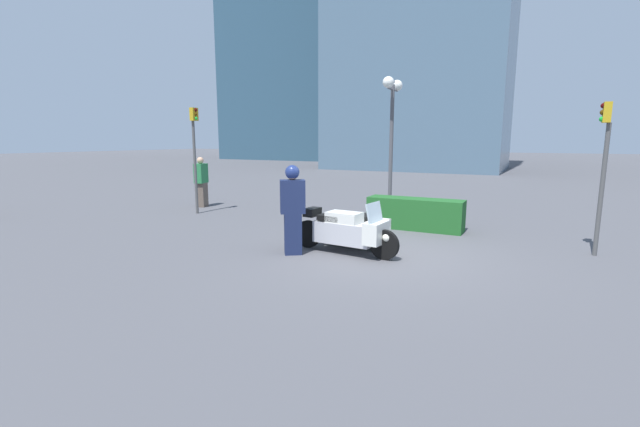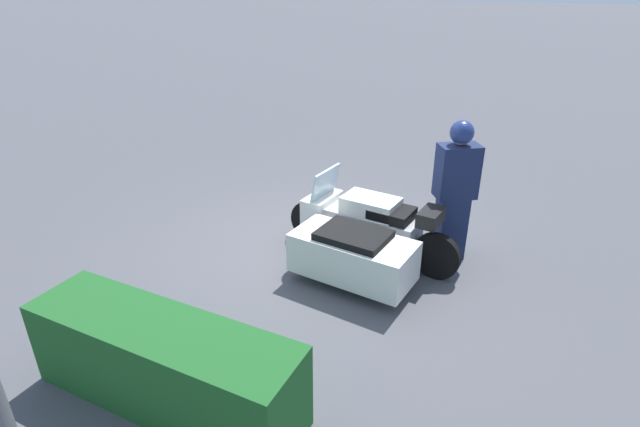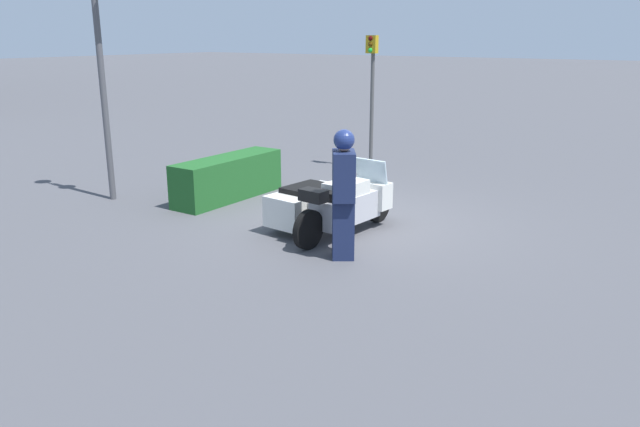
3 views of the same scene
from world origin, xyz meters
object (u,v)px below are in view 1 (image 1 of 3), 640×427
hedge_bush_curbside (415,214)px  traffic_light_far (195,145)px  police_motorcycle (354,229)px  twin_lamp_post (392,112)px  traffic_light_near (604,155)px  officer_rider (293,208)px  pedestrian_bystander (201,182)px

hedge_bush_curbside → traffic_light_far: (-6.96, -0.78, 1.80)m
police_motorcycle → twin_lamp_post: (-0.70, 4.64, 2.77)m
police_motorcycle → traffic_light_near: size_ratio=0.79×
hedge_bush_curbside → traffic_light_near: bearing=-13.0°
officer_rider → traffic_light_far: 6.20m
hedge_bush_curbside → traffic_light_far: traffic_light_far is taller
officer_rider → hedge_bush_curbside: officer_rider is taller
traffic_light_near → traffic_light_far: size_ratio=0.92×
traffic_light_near → pedestrian_bystander: (-11.84, 1.30, -1.18)m
hedge_bush_curbside → pedestrian_bystander: pedestrian_bystander is taller
hedge_bush_curbside → traffic_light_far: 7.23m
hedge_bush_curbside → pedestrian_bystander: bearing=177.3°
twin_lamp_post → traffic_light_far: (-5.65, -2.64, -1.01)m
twin_lamp_post → hedge_bush_curbside: bearing=-54.8°
twin_lamp_post → traffic_light_near: bearing=-27.7°
twin_lamp_post → traffic_light_near: 6.13m
traffic_light_far → pedestrian_bystander: traffic_light_far is taller
officer_rider → twin_lamp_post: bearing=142.1°
officer_rider → traffic_light_far: traffic_light_far is taller
hedge_bush_curbside → traffic_light_near: (4.01, -0.93, 1.65)m
twin_lamp_post → pedestrian_bystander: size_ratio=2.38×
police_motorcycle → pedestrian_bystander: (-7.20, 3.14, 0.43)m
traffic_light_far → officer_rider: bearing=-32.4°
twin_lamp_post → pedestrian_bystander: (-6.51, -1.50, -2.34)m
twin_lamp_post → pedestrian_bystander: twin_lamp_post is taller
police_motorcycle → officer_rider: (-1.00, -0.91, 0.53)m
police_motorcycle → twin_lamp_post: 5.45m
hedge_bush_curbside → twin_lamp_post: bearing=125.2°
police_motorcycle → hedge_bush_curbside: 2.84m
traffic_light_near → twin_lamp_post: bearing=-26.1°
hedge_bush_curbside → traffic_light_near: size_ratio=0.81×
officer_rider → pedestrian_bystander: 7.40m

